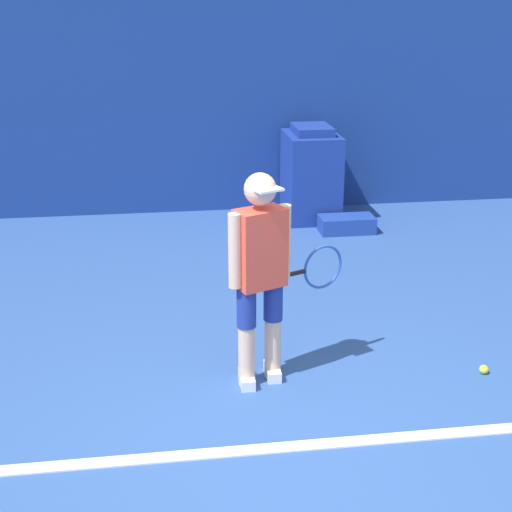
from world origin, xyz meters
The scene contains 8 objects.
ground_plane centered at (0.00, 0.00, 0.00)m, with size 24.00×24.00×0.00m, color #2D5193.
back_wall centered at (0.00, 5.27, 1.54)m, with size 24.00×0.10×3.08m.
court_baseline centered at (0.00, 0.01, 0.01)m, with size 21.60×0.10×0.01m.
tennis_player centered at (-0.02, 0.86, 0.86)m, with size 0.88×0.47×1.56m.
tennis_ball centered at (1.64, 0.72, 0.03)m, with size 0.07×0.07×0.07m.
covered_chair centered at (1.17, 4.75, 0.55)m, with size 0.63×0.84×1.16m.
equipment_bag centered at (1.47, 4.11, 0.10)m, with size 0.64×0.33×0.19m.
water_bottle centered at (0.57, 4.85, 0.10)m, with size 0.09×0.09×0.21m.
Camera 1 is at (-0.69, -3.68, 2.68)m, focal length 50.00 mm.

